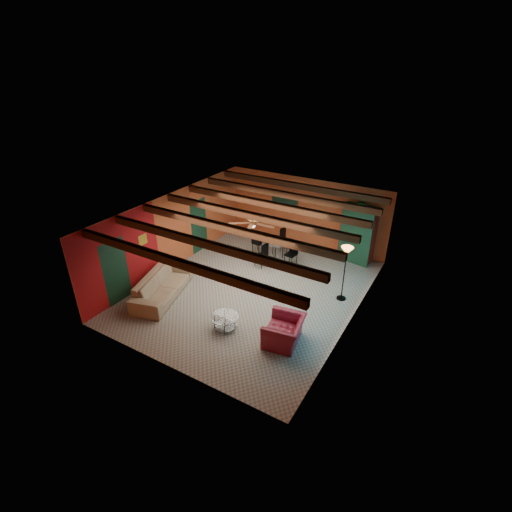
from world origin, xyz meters
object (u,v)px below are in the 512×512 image
Objects in this scene: sofa at (163,286)px; vase at (274,233)px; coffee_table at (225,322)px; dining_table at (274,247)px; armchair at (284,331)px; armoire at (358,234)px; floor_lamp at (344,274)px; potted_plant at (362,202)px.

sofa is 14.41× the size of vase.
vase reaches higher than coffee_table.
sofa reaches higher than coffee_table.
dining_table is (1.85, 3.96, 0.11)m from sofa.
sofa is at bearing -100.19° from armchair.
armoire is (2.62, 1.47, 0.54)m from dining_table.
armchair is at bearing 10.85° from coffee_table.
coffee_table is 0.43× the size of dining_table.
sofa is 5.63m from floor_lamp.
coffee_table is at bearing -127.24° from floor_lamp.
potted_plant is at bearing 0.00° from armoire.
armoire is (4.47, 5.43, 0.65)m from sofa.
armoire is 3.00m from vase.
armoire reaches higher than coffee_table.
potted_plant reaches higher than dining_table.
potted_plant reaches higher than sofa.
dining_table reaches higher than coffee_table.
sofa is 4.37m from dining_table.
coffee_table is at bearing -114.16° from sofa.
dining_table is 0.91× the size of armoire.
coffee_table is (-1.68, -0.32, -0.15)m from armchair.
sofa is 7.06m from armoire.
armoire reaches higher than sofa.
sofa is 1.25× the size of armoire.
potted_plant is (4.47, 5.43, 1.90)m from sofa.
floor_lamp reaches higher than dining_table.
vase is (-3.07, 1.27, 0.14)m from floor_lamp.
dining_table is 10.47× the size of vase.
coffee_table is at bearing -97.23° from armoire.
floor_lamp is 3.32m from vase.
vase is at bearing -140.07° from armoire.
floor_lamp reaches higher than sofa.
vase is at bearing 157.59° from floor_lamp.
armoire is at bearing -55.93° from sofa.
sofa is 7.28m from potted_plant.
potted_plant is at bearing 72.11° from coffee_table.
dining_table is at bearing 99.92° from coffee_table.
armoire is 2.77m from floor_lamp.
armoire is 1.25m from potted_plant.
vase is (1.85, 3.96, 0.68)m from sofa.
coffee_table is (2.60, -0.35, -0.17)m from sofa.
armchair is 2.85m from floor_lamp.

